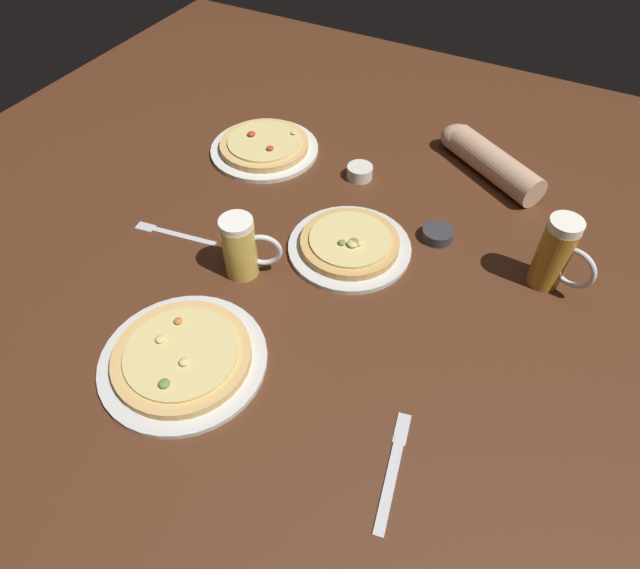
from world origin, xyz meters
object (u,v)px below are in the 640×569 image
(beer_mug_amber, at_px, (556,255))
(diner_arm, at_px, (486,158))
(ramekin_butter, at_px, (360,172))
(ramekin_sauce, at_px, (437,234))
(pizza_plate_near, at_px, (183,358))
(fork_left, at_px, (173,233))
(pizza_plate_side, at_px, (264,146))
(knife_right, at_px, (393,469))
(beer_mug_dark, at_px, (242,247))
(pizza_plate_far, at_px, (350,245))

(beer_mug_amber, distance_m, diner_arm, 0.42)
(ramekin_butter, bearing_deg, ramekin_sauce, -26.20)
(pizza_plate_near, bearing_deg, fork_left, 131.13)
(pizza_plate_side, height_order, knife_right, pizza_plate_side)
(beer_mug_dark, height_order, knife_right, beer_mug_dark)
(pizza_plate_near, relative_size, beer_mug_amber, 1.86)
(ramekin_sauce, bearing_deg, beer_mug_dark, -138.37)
(knife_right, distance_m, diner_arm, 0.89)
(fork_left, bearing_deg, pizza_plate_side, 88.36)
(pizza_plate_near, distance_m, beer_mug_amber, 0.79)
(pizza_plate_near, distance_m, ramekin_sauce, 0.64)
(ramekin_sauce, bearing_deg, beer_mug_amber, -5.63)
(pizza_plate_side, xyz_separation_m, beer_mug_dark, (0.21, -0.42, 0.06))
(pizza_plate_near, xyz_separation_m, ramekin_butter, (0.05, 0.69, 0.00))
(pizza_plate_far, height_order, knife_right, pizza_plate_far)
(diner_arm, bearing_deg, pizza_plate_near, -110.59)
(pizza_plate_near, height_order, ramekin_butter, pizza_plate_near)
(pizza_plate_far, relative_size, beer_mug_amber, 1.64)
(beer_mug_dark, bearing_deg, beer_mug_amber, 24.91)
(beer_mug_dark, bearing_deg, pizza_plate_side, 116.33)
(diner_arm, bearing_deg, beer_mug_dark, -120.28)
(pizza_plate_far, height_order, ramekin_butter, pizza_plate_far)
(diner_arm, bearing_deg, ramekin_sauce, -93.29)
(beer_mug_amber, xyz_separation_m, fork_left, (-0.81, -0.26, -0.08))
(ramekin_sauce, bearing_deg, fork_left, -153.30)
(knife_right, bearing_deg, beer_mug_amber, 76.94)
(pizza_plate_near, relative_size, ramekin_butter, 4.80)
(pizza_plate_side, height_order, beer_mug_dark, beer_mug_dark)
(beer_mug_amber, bearing_deg, pizza_plate_near, -136.52)
(pizza_plate_far, xyz_separation_m, diner_arm, (0.18, 0.44, 0.02))
(pizza_plate_side, xyz_separation_m, ramekin_butter, (0.29, 0.02, 0.00))
(pizza_plate_near, xyz_separation_m, ramekin_sauce, (0.31, 0.56, -0.00))
(beer_mug_dark, relative_size, ramekin_butter, 2.20)
(pizza_plate_far, distance_m, diner_arm, 0.48)
(pizza_plate_far, height_order, ramekin_sauce, pizza_plate_far)
(ramekin_sauce, relative_size, ramekin_butter, 1.09)
(pizza_plate_far, height_order, pizza_plate_side, pizza_plate_far)
(knife_right, bearing_deg, fork_left, 156.88)
(ramekin_butter, bearing_deg, beer_mug_amber, -16.55)
(ramekin_sauce, xyz_separation_m, diner_arm, (0.02, 0.31, 0.03))
(pizza_plate_side, height_order, ramekin_butter, pizza_plate_side)
(beer_mug_dark, distance_m, beer_mug_amber, 0.66)
(ramekin_sauce, distance_m, diner_arm, 0.31)
(pizza_plate_near, height_order, fork_left, pizza_plate_near)
(pizza_plate_far, bearing_deg, knife_right, -56.39)
(fork_left, relative_size, knife_right, 0.95)
(pizza_plate_far, distance_m, beer_mug_amber, 0.44)
(ramekin_sauce, distance_m, knife_right, 0.59)
(ramekin_sauce, relative_size, diner_arm, 0.23)
(fork_left, relative_size, diner_arm, 0.66)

